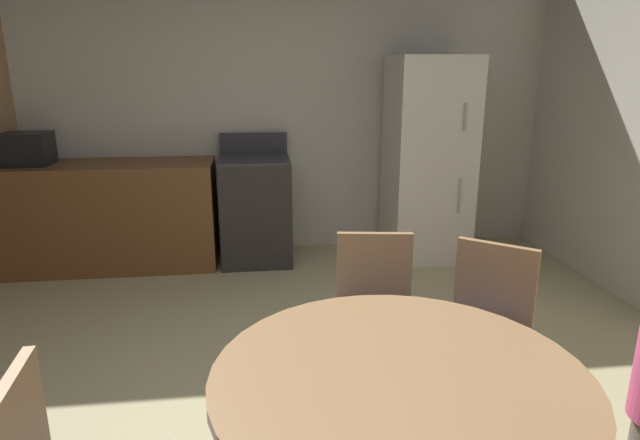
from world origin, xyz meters
name	(u,v)px	position (x,y,z in m)	size (l,w,h in m)	color
ground_plane	(275,440)	(0.00, 0.00, 0.00)	(14.00, 14.00, 0.00)	tan
wall_back	(258,103)	(0.00, 2.85, 1.35)	(5.59, 0.12, 2.70)	beige
kitchen_counter	(90,216)	(-1.45, 2.45, 0.45)	(2.09, 0.60, 0.90)	brown
oven_range	(256,209)	(-0.05, 2.46, 0.47)	(0.60, 0.60, 1.10)	#2D2B28
refrigerator	(428,160)	(1.47, 2.40, 0.88)	(0.68, 0.68, 1.76)	silver
microwave	(21,149)	(-1.91, 2.45, 1.03)	(0.44, 0.32, 0.26)	black
dining_table	(398,417)	(0.37, -0.71, 0.60)	(1.18, 1.18, 0.76)	#9E754C
chair_north	(375,310)	(0.52, 0.26, 0.50)	(0.46, 0.46, 0.87)	#9E754C
chair_northeast	(485,325)	(1.00, 0.05, 0.50)	(0.56, 0.56, 0.87)	#9E754C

